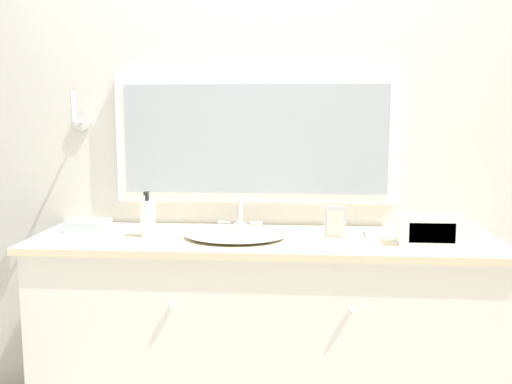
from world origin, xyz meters
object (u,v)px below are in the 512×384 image
(sink_basin, at_px, (236,234))
(soap_bottle, at_px, (148,218))
(picture_frame, at_px, (335,223))
(appliance_box, at_px, (429,230))

(sink_basin, height_order, soap_bottle, soap_bottle)
(sink_basin, distance_m, picture_frame, 0.43)
(soap_bottle, xyz_separation_m, appliance_box, (1.20, -0.05, -0.02))
(sink_basin, xyz_separation_m, picture_frame, (0.43, 0.02, 0.05))
(picture_frame, bearing_deg, appliance_box, -10.31)
(soap_bottle, distance_m, appliance_box, 1.20)
(sink_basin, relative_size, appliance_box, 1.72)
(appliance_box, bearing_deg, soap_bottle, 177.45)
(appliance_box, xyz_separation_m, picture_frame, (-0.38, 0.07, 0.01))
(sink_basin, bearing_deg, picture_frame, 2.06)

